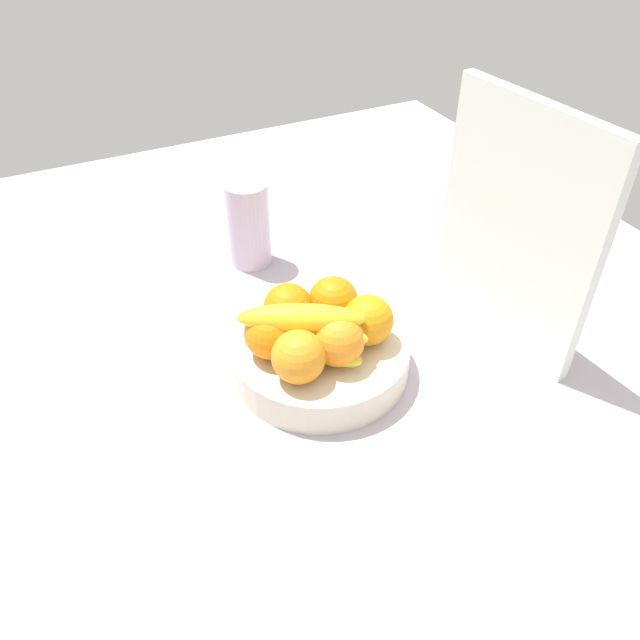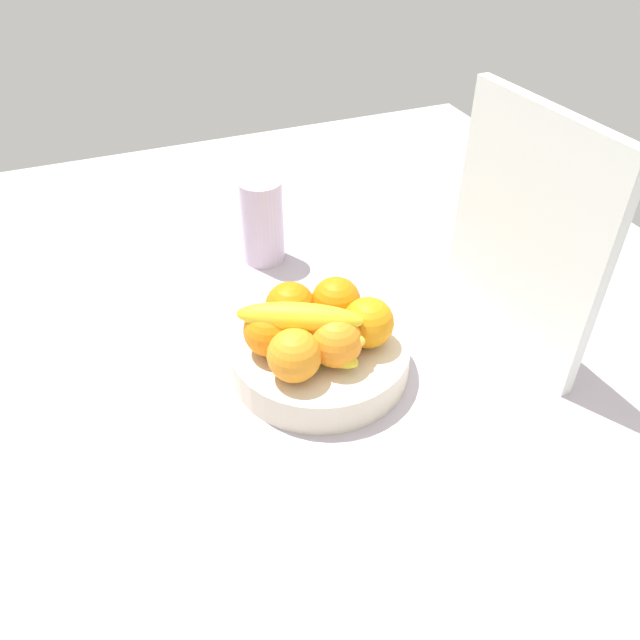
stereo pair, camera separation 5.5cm
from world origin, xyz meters
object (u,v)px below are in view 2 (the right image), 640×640
at_px(banana_bunch, 303,330).
at_px(thermos_tumbler, 262,222).
at_px(orange_top_stack, 368,323).
at_px(orange_center, 270,331).
at_px(orange_back_left, 294,355).
at_px(orange_front_left, 336,301).
at_px(orange_front_right, 290,307).
at_px(cutting_board, 526,238).
at_px(fruit_bowl, 320,355).
at_px(orange_back_right, 336,341).

xyz_separation_m(banana_bunch, thermos_tumbler, (-0.32, 0.04, -0.02)).
xyz_separation_m(orange_top_stack, banana_bunch, (-0.01, -0.09, 0.01)).
relative_size(orange_center, orange_back_left, 1.00).
height_order(orange_front_left, orange_center, same).
height_order(orange_front_right, orange_back_left, same).
bearing_deg(orange_front_right, orange_back_left, -16.73).
distance_m(orange_back_left, thermos_tumbler, 0.36).
bearing_deg(thermos_tumbler, cutting_board, 38.36).
xyz_separation_m(fruit_bowl, orange_back_right, (0.04, 0.00, 0.06)).
distance_m(orange_front_right, banana_bunch, 0.06).
xyz_separation_m(orange_front_right, cutting_board, (0.09, 0.31, 0.09)).
bearing_deg(thermos_tumbler, orange_front_left, 5.23).
distance_m(orange_front_left, orange_back_right, 0.09).
bearing_deg(orange_top_stack, thermos_tumbler, -171.86).
bearing_deg(cutting_board, orange_front_right, -110.11).
xyz_separation_m(fruit_bowl, orange_center, (-0.01, -0.07, 0.06)).
height_order(fruit_bowl, thermos_tumbler, thermos_tumbler).
xyz_separation_m(fruit_bowl, orange_front_right, (-0.05, -0.03, 0.06)).
distance_m(fruit_bowl, orange_back_left, 0.10).
xyz_separation_m(orange_back_right, banana_bunch, (-0.03, -0.04, 0.01)).
height_order(fruit_bowl, orange_back_left, orange_back_left).
xyz_separation_m(orange_center, banana_bunch, (0.02, 0.04, 0.01)).
relative_size(orange_front_left, orange_top_stack, 1.00).
bearing_deg(orange_back_right, cutting_board, 91.13).
distance_m(orange_front_left, orange_back_left, 0.13).
height_order(orange_center, thermos_tumbler, thermos_tumbler).
height_order(orange_center, orange_back_left, same).
bearing_deg(cutting_board, orange_back_left, -92.66).
height_order(orange_top_stack, thermos_tumbler, thermos_tumbler).
bearing_deg(orange_back_right, orange_center, -125.48).
distance_m(cutting_board, thermos_tumbler, 0.45).
bearing_deg(cutting_board, orange_top_stack, -98.13).
xyz_separation_m(orange_center, thermos_tumbler, (-0.30, 0.08, -0.01)).
relative_size(fruit_bowl, orange_back_right, 3.55).
bearing_deg(orange_front_left, orange_center, -76.17).
relative_size(cutting_board, thermos_tumbler, 2.34).
height_order(orange_front_left, orange_back_right, same).
height_order(orange_back_left, cutting_board, cutting_board).
height_order(fruit_bowl, banana_bunch, banana_bunch).
bearing_deg(orange_front_left, orange_top_stack, 20.52).
height_order(orange_front_left, thermos_tumbler, thermos_tumbler).
relative_size(orange_center, banana_bunch, 0.42).
bearing_deg(orange_front_right, fruit_bowl, 28.60).
bearing_deg(thermos_tumbler, banana_bunch, -7.88).
bearing_deg(thermos_tumbler, orange_front_right, -8.81).
xyz_separation_m(orange_front_left, orange_back_left, (0.09, -0.09, 0.00)).
bearing_deg(orange_top_stack, orange_back_left, -77.73).
distance_m(fruit_bowl, orange_front_left, 0.08).
bearing_deg(orange_back_left, orange_front_right, 163.27).
bearing_deg(orange_center, cutting_board, 82.39).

